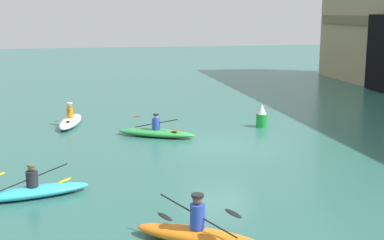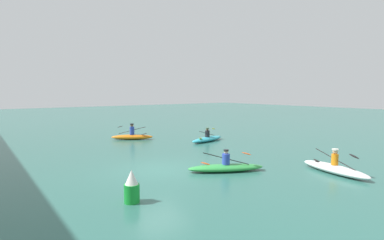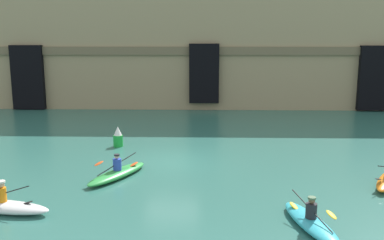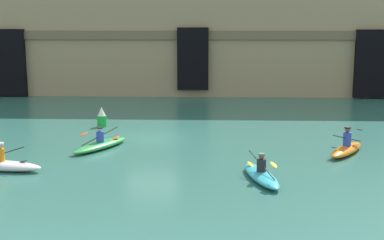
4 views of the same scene
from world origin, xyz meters
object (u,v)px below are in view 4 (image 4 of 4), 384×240
object	(u,v)px
kayak_green	(100,144)
kayak_white	(1,165)
kayak_cyan	(261,175)
kayak_orange	(347,148)
marker_buoy	(102,118)

from	to	relation	value
kayak_green	kayak_white	world-z (taller)	kayak_white
kayak_green	kayak_cyan	bearing A→B (deg)	84.62
kayak_cyan	kayak_orange	xyz separation A→B (m)	(4.01, 3.97, 0.05)
kayak_orange	kayak_white	world-z (taller)	kayak_orange
kayak_cyan	kayak_white	distance (m)	9.89
kayak_cyan	kayak_orange	size ratio (longest dim) A/B	1.13
kayak_cyan	marker_buoy	size ratio (longest dim) A/B	3.10
kayak_green	kayak_white	distance (m)	4.74
kayak_orange	marker_buoy	xyz separation A→B (m)	(-11.76, 5.59, 0.25)
kayak_green	marker_buoy	size ratio (longest dim) A/B	3.18
kayak_green	marker_buoy	xyz separation A→B (m)	(-0.97, 5.04, 0.30)
marker_buoy	kayak_cyan	bearing A→B (deg)	-50.98
kayak_orange	marker_buoy	bearing A→B (deg)	-82.40
kayak_orange	marker_buoy	distance (m)	13.02
kayak_cyan	kayak_orange	bearing A→B (deg)	121.58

